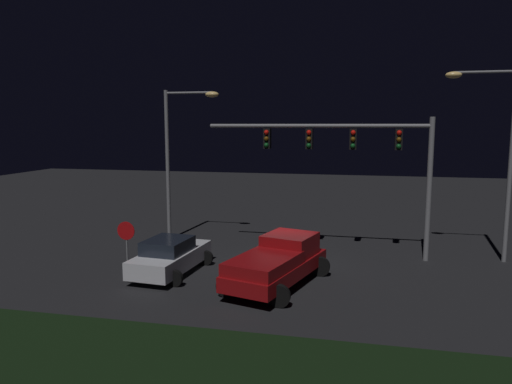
{
  "coord_description": "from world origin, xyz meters",
  "views": [
    {
      "loc": [
        3.14,
        -19.96,
        6.15
      ],
      "look_at": [
        -1.45,
        0.72,
        3.18
      ],
      "focal_mm": 33.71,
      "sensor_mm": 36.0,
      "label": 1
    }
  ],
  "objects_px": {
    "street_lamp_left": "(178,146)",
    "street_lamp_right": "(497,142)",
    "pickup_truck": "(279,260)",
    "stop_sign": "(126,238)",
    "traffic_signal_gantry": "(354,149)",
    "car_sedan": "(170,256)"
  },
  "relations": [
    {
      "from": "car_sedan",
      "to": "traffic_signal_gantry",
      "type": "distance_m",
      "value": 9.48
    },
    {
      "from": "car_sedan",
      "to": "street_lamp_left",
      "type": "height_order",
      "value": "street_lamp_left"
    },
    {
      "from": "traffic_signal_gantry",
      "to": "stop_sign",
      "type": "height_order",
      "value": "traffic_signal_gantry"
    },
    {
      "from": "car_sedan",
      "to": "street_lamp_right",
      "type": "bearing_deg",
      "value": -65.08
    },
    {
      "from": "traffic_signal_gantry",
      "to": "stop_sign",
      "type": "distance_m",
      "value": 10.76
    },
    {
      "from": "traffic_signal_gantry",
      "to": "street_lamp_right",
      "type": "bearing_deg",
      "value": 5.56
    },
    {
      "from": "street_lamp_right",
      "to": "street_lamp_left",
      "type": "bearing_deg",
      "value": 177.26
    },
    {
      "from": "traffic_signal_gantry",
      "to": "stop_sign",
      "type": "xyz_separation_m",
      "value": [
        -8.96,
        -4.84,
        -3.47
      ]
    },
    {
      "from": "pickup_truck",
      "to": "stop_sign",
      "type": "distance_m",
      "value": 6.36
    },
    {
      "from": "street_lamp_right",
      "to": "traffic_signal_gantry",
      "type": "bearing_deg",
      "value": -174.44
    },
    {
      "from": "car_sedan",
      "to": "traffic_signal_gantry",
      "type": "xyz_separation_m",
      "value": [
        7.27,
        4.31,
        4.29
      ]
    },
    {
      "from": "car_sedan",
      "to": "traffic_signal_gantry",
      "type": "height_order",
      "value": "traffic_signal_gantry"
    },
    {
      "from": "pickup_truck",
      "to": "street_lamp_left",
      "type": "relative_size",
      "value": 0.72
    },
    {
      "from": "street_lamp_right",
      "to": "stop_sign",
      "type": "relative_size",
      "value": 3.85
    },
    {
      "from": "street_lamp_left",
      "to": "street_lamp_right",
      "type": "relative_size",
      "value": 0.92
    },
    {
      "from": "street_lamp_left",
      "to": "stop_sign",
      "type": "distance_m",
      "value": 7.09
    },
    {
      "from": "street_lamp_left",
      "to": "stop_sign",
      "type": "bearing_deg",
      "value": -89.05
    },
    {
      "from": "pickup_truck",
      "to": "street_lamp_left",
      "type": "bearing_deg",
      "value": 62.68
    },
    {
      "from": "pickup_truck",
      "to": "street_lamp_left",
      "type": "height_order",
      "value": "street_lamp_left"
    },
    {
      "from": "pickup_truck",
      "to": "traffic_signal_gantry",
      "type": "relative_size",
      "value": 0.56
    },
    {
      "from": "car_sedan",
      "to": "traffic_signal_gantry",
      "type": "bearing_deg",
      "value": -54.46
    },
    {
      "from": "car_sedan",
      "to": "stop_sign",
      "type": "bearing_deg",
      "value": 112.37
    }
  ]
}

